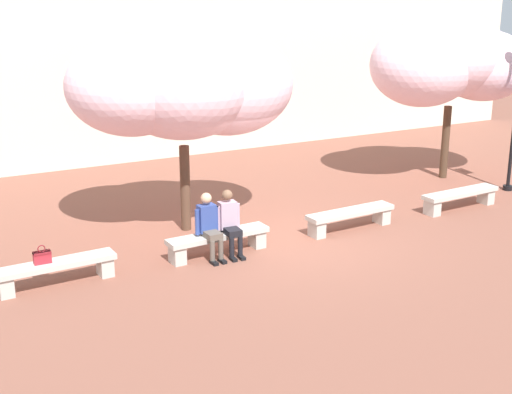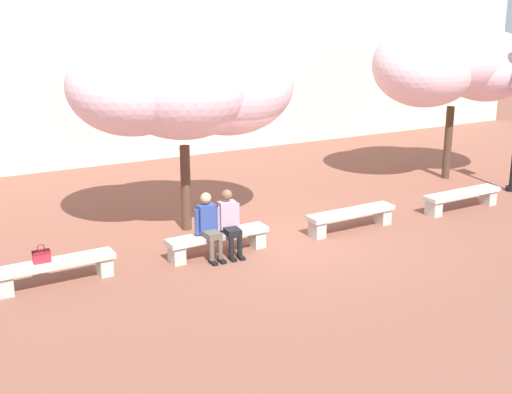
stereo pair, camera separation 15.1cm
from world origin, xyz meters
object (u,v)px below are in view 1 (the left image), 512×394
object	(u,v)px
stone_bench_center	(350,216)
cherry_tree_secondary	(450,61)
stone_bench_near_east	(460,196)
person_seated_right	(229,220)
cherry_tree_main	(181,85)
stone_bench_near_west	(218,240)
person_seated_left	(209,224)
handbag	(42,256)
stone_bench_west_end	(56,269)

from	to	relation	value
stone_bench_center	cherry_tree_secondary	bearing A→B (deg)	26.41
stone_bench_near_east	cherry_tree_secondary	xyz separation A→B (m)	(1.54, 2.33, 2.86)
person_seated_right	cherry_tree_main	bearing A→B (deg)	96.44
stone_bench_near_west	stone_bench_center	bearing A→B (deg)	0.00
person_seated_left	cherry_tree_secondary	size ratio (longest dim) A/B	0.29
handbag	stone_bench_west_end	bearing A→B (deg)	-5.74
person_seated_right	handbag	world-z (taller)	person_seated_right
stone_bench_near_east	handbag	xyz separation A→B (m)	(-9.67, 0.02, 0.27)
stone_bench_near_west	handbag	distance (m)	3.38
person_seated_left	cherry_tree_main	bearing A→B (deg)	82.42
stone_bench_west_end	stone_bench_near_west	bearing A→B (deg)	0.00
stone_bench_west_end	handbag	bearing A→B (deg)	174.26
person_seated_right	cherry_tree_main	distance (m)	3.02
person_seated_left	stone_bench_center	bearing A→B (deg)	0.91
cherry_tree_main	stone_bench_near_east	bearing A→B (deg)	-15.37
stone_bench_west_end	cherry_tree_main	size ratio (longest dim) A/B	0.45
stone_bench_near_east	stone_bench_near_west	bearing A→B (deg)	180.00
stone_bench_near_west	stone_bench_center	xyz separation A→B (m)	(3.15, 0.00, 0.00)
stone_bench_near_west	cherry_tree_main	world-z (taller)	cherry_tree_main
handbag	cherry_tree_secondary	distance (m)	11.74
person_seated_left	stone_bench_near_west	bearing A→B (deg)	13.75
handbag	cherry_tree_main	bearing A→B (deg)	26.71
person_seated_left	handbag	bearing A→B (deg)	178.63
person_seated_right	stone_bench_west_end	bearing A→B (deg)	179.09
stone_bench_near_west	person_seated_right	distance (m)	0.45
person_seated_right	handbag	xyz separation A→B (m)	(-3.59, 0.08, -0.12)
stone_bench_center	cherry_tree_main	xyz separation A→B (m)	(-3.13, 1.73, 2.82)
stone_bench_near_west	stone_bench_near_east	world-z (taller)	same
stone_bench_near_west	cherry_tree_main	size ratio (longest dim) A/B	0.45
stone_bench_center	person_seated_right	bearing A→B (deg)	-178.95
stone_bench_west_end	person_seated_right	xyz separation A→B (m)	(3.37, -0.05, 0.39)
person_seated_left	cherry_tree_secondary	xyz separation A→B (m)	(8.06, 2.38, 2.47)
person_seated_left	person_seated_right	size ratio (longest dim) A/B	1.00
stone_bench_center	cherry_tree_main	bearing A→B (deg)	151.14
stone_bench_center	cherry_tree_main	size ratio (longest dim) A/B	0.45
cherry_tree_main	person_seated_left	bearing A→B (deg)	-97.58
stone_bench_center	cherry_tree_secondary	xyz separation A→B (m)	(4.69, 2.33, 2.86)
stone_bench_center	stone_bench_near_east	xyz separation A→B (m)	(3.15, 0.00, 0.00)
stone_bench_near_west	person_seated_right	bearing A→B (deg)	-13.72
stone_bench_near_west	stone_bench_near_east	size ratio (longest dim) A/B	1.00
stone_bench_center	handbag	bearing A→B (deg)	179.81
stone_bench_near_east	person_seated_right	world-z (taller)	person_seated_right
stone_bench_west_end	stone_bench_center	world-z (taller)	same
stone_bench_near_west	person_seated_left	distance (m)	0.45
stone_bench_near_east	cherry_tree_main	distance (m)	7.10
stone_bench_near_west	handbag	world-z (taller)	handbag
handbag	cherry_tree_secondary	size ratio (longest dim) A/B	0.08
stone_bench_center	person_seated_right	distance (m)	2.96
stone_bench_near_east	person_seated_left	world-z (taller)	person_seated_left
stone_bench_center	cherry_tree_main	world-z (taller)	cherry_tree_main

